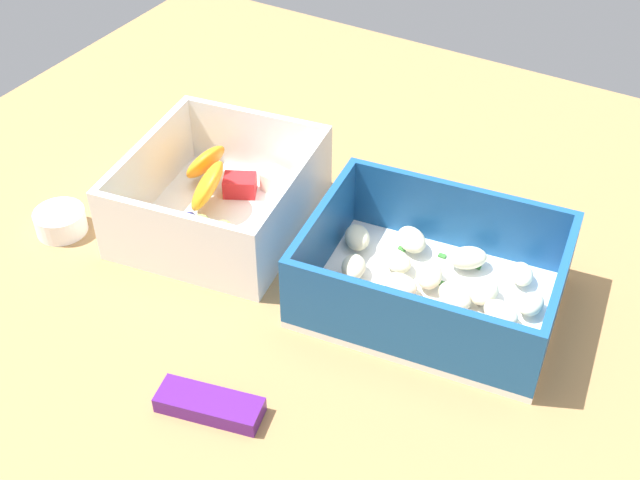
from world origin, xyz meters
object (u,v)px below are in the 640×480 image
Objects in this scene: fruit_bowl at (219,201)px; candy_bar at (210,405)px; pasta_container at (432,281)px; paper_cup_liner at (61,221)px.

fruit_bowl is 2.47× the size of candy_bar.
paper_cup_liner is at bearing 7.25° from pasta_container.
fruit_bowl is at bearing -56.63° from candy_bar.
fruit_bowl is 4.18× the size of paper_cup_liner.
pasta_container is 4.76× the size of paper_cup_liner.
pasta_container is 1.14× the size of fruit_bowl.
candy_bar is at bearing 123.37° from fruit_bowl.
fruit_bowl is at bearing -144.95° from paper_cup_liner.
paper_cup_liner is (10.64, 7.46, -1.25)cm from fruit_bowl.
fruit_bowl is 19.85cm from candy_bar.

